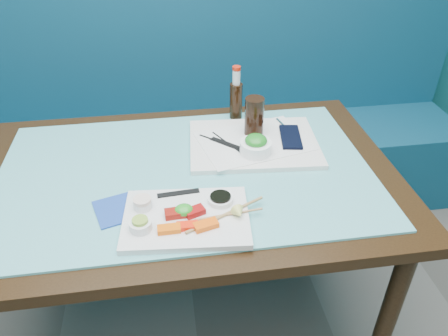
{
  "coord_description": "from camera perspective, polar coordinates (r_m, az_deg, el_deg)",
  "views": [
    {
      "loc": [
        -0.05,
        0.27,
        1.59
      ],
      "look_at": [
        0.12,
        1.39,
        0.8
      ],
      "focal_mm": 35.0,
      "sensor_mm": 36.0,
      "label": 1
    }
  ],
  "objects": [
    {
      "name": "seaweed_salad",
      "position": [
        1.48,
        4.21,
        3.62
      ],
      "size": [
        0.09,
        0.09,
        0.04
      ],
      "primitive_type": "ellipsoid",
      "rotation": [
        0.0,
        0.0,
        -0.23
      ],
      "color": "#1B781D",
      "rests_on": "seaweed_bowl"
    },
    {
      "name": "lemon_wedge",
      "position": [
        1.22,
        1.95,
        -5.86
      ],
      "size": [
        0.04,
        0.04,
        0.04
      ],
      "primitive_type": "cone",
      "rotation": [
        1.57,
        0.0,
        0.21
      ],
      "color": "#E0E06A",
      "rests_on": "sashimi_plate"
    },
    {
      "name": "navy_pouch",
      "position": [
        1.59,
        8.69,
        4.01
      ],
      "size": [
        0.1,
        0.17,
        0.01
      ],
      "primitive_type": "cube",
      "rotation": [
        0.0,
        0.0,
        -0.17
      ],
      "color": "black",
      "rests_on": "serving_tray"
    },
    {
      "name": "salmon_mid",
      "position": [
        1.2,
        -4.8,
        -7.56
      ],
      "size": [
        0.06,
        0.03,
        0.01
      ],
      "primitive_type": "cube",
      "rotation": [
        0.0,
        0.0,
        -0.03
      ],
      "color": "#FF250A",
      "rests_on": "sashimi_plate"
    },
    {
      "name": "ramekin_wasabi",
      "position": [
        1.21,
        -10.84,
        -7.37
      ],
      "size": [
        0.06,
        0.06,
        0.03
      ],
      "primitive_type": "cylinder",
      "rotation": [
        0.0,
        0.0,
        0.02
      ],
      "color": "white",
      "rests_on": "sashimi_plate"
    },
    {
      "name": "booth_bench",
      "position": [
        2.36,
        -6.13,
        3.63
      ],
      "size": [
        3.0,
        0.56,
        1.17
      ],
      "color": "navy",
      "rests_on": "ground"
    },
    {
      "name": "chopstick_sleeve",
      "position": [
        1.32,
        -5.98,
        -3.28
      ],
      "size": [
        0.13,
        0.03,
        0.0
      ],
      "primitive_type": "cube",
      "rotation": [
        0.0,
        0.0,
        0.07
      ],
      "color": "black",
      "rests_on": "sashimi_plate"
    },
    {
      "name": "tray_sleeve",
      "position": [
        1.54,
        0.53,
        3.08
      ],
      "size": [
        0.12,
        0.12,
        0.0
      ],
      "primitive_type": "cube",
      "rotation": [
        0.0,
        0.0,
        0.81
      ],
      "color": "black",
      "rests_on": "serving_tray"
    },
    {
      "name": "cola_bottle_neck",
      "position": [
        1.68,
        1.63,
        11.78
      ],
      "size": [
        0.04,
        0.04,
        0.06
      ],
      "primitive_type": "cylinder",
      "rotation": [
        0.0,
        0.0,
        0.33
      ],
      "color": "silver",
      "rests_on": "cola_bottle_body"
    },
    {
      "name": "blue_napkin",
      "position": [
        1.32,
        -13.57,
        -5.25
      ],
      "size": [
        0.16,
        0.16,
        0.01
      ],
      "primitive_type": "cube",
      "rotation": [
        0.0,
        0.0,
        0.29
      ],
      "color": "#1A3D93",
      "rests_on": "glass_top"
    },
    {
      "name": "salmon_left",
      "position": [
        1.19,
        -7.2,
        -7.91
      ],
      "size": [
        0.06,
        0.03,
        0.02
      ],
      "primitive_type": "cube",
      "rotation": [
        0.0,
        0.0,
        0.02
      ],
      "color": "#F45F09",
      "rests_on": "sashimi_plate"
    },
    {
      "name": "wooden_chopstick_a",
      "position": [
        1.23,
        0.2,
        -6.08
      ],
      "size": [
        0.24,
        0.13,
        0.01
      ],
      "primitive_type": "cylinder",
      "rotation": [
        1.57,
        0.0,
        -1.11
      ],
      "color": "#9A7A48",
      "rests_on": "sashimi_plate"
    },
    {
      "name": "seaweed_bowl",
      "position": [
        1.49,
        4.16,
        2.68
      ],
      "size": [
        0.13,
        0.13,
        0.04
      ],
      "primitive_type": "cylinder",
      "rotation": [
        0.0,
        0.0,
        0.24
      ],
      "color": "white",
      "rests_on": "serving_tray"
    },
    {
      "name": "tuna_right",
      "position": [
        1.24,
        -3.85,
        -5.69
      ],
      "size": [
        0.06,
        0.05,
        0.02
      ],
      "primitive_type": "cube",
      "rotation": [
        0.0,
        0.0,
        0.36
      ],
      "color": "maroon",
      "rests_on": "sashimi_plate"
    },
    {
      "name": "dining_table",
      "position": [
        1.5,
        -4.85,
        -3.28
      ],
      "size": [
        1.4,
        0.9,
        0.75
      ],
      "color": "black",
      "rests_on": "ground"
    },
    {
      "name": "wooden_chopstick_b",
      "position": [
        1.23,
        0.66,
        -6.07
      ],
      "size": [
        0.2,
        0.03,
        0.01
      ],
      "primitive_type": "cylinder",
      "rotation": [
        1.57,
        0.0,
        -1.47
      ],
      "color": "#A4784D",
      "rests_on": "sashimi_plate"
    },
    {
      "name": "black_chopstick_a",
      "position": [
        1.54,
        0.38,
        3.11
      ],
      "size": [
        0.18,
        0.16,
        0.01
      ],
      "primitive_type": "cylinder",
      "rotation": [
        1.57,
        0.0,
        0.84
      ],
      "color": "black",
      "rests_on": "serving_tray"
    },
    {
      "name": "soy_fill",
      "position": [
        1.27,
        -0.47,
        -3.74
      ],
      "size": [
        0.08,
        0.08,
        0.01
      ],
      "primitive_type": "cylinder",
      "rotation": [
        0.0,
        0.0,
        -0.29
      ],
      "color": "black",
      "rests_on": "soy_dish"
    },
    {
      "name": "paper_placemat",
      "position": [
        1.57,
        3.92,
        3.51
      ],
      "size": [
        0.42,
        0.34,
        0.0
      ],
      "primitive_type": "cube",
      "rotation": [
        0.0,
        0.0,
        0.22
      ],
      "color": "silver",
      "rests_on": "serving_tray"
    },
    {
      "name": "cola_glass",
      "position": [
        1.58,
        3.97,
        6.73
      ],
      "size": [
        0.08,
        0.08,
        0.14
      ],
      "primitive_type": "cylinder",
      "rotation": [
        0.0,
        0.0,
        -0.25
      ],
      "color": "black",
      "rests_on": "serving_tray"
    },
    {
      "name": "sashimi_plate",
      "position": [
        1.25,
        -4.95,
        -6.57
      ],
      "size": [
        0.37,
        0.28,
        0.02
      ],
      "primitive_type": "cube",
      "rotation": [
        0.0,
        0.0,
        -0.09
      ],
      "color": "silver",
      "rests_on": "glass_top"
    },
    {
      "name": "ginger_fill",
      "position": [
        1.27,
        -10.66,
        -4.15
      ],
      "size": [
        0.05,
        0.05,
        0.01
      ],
      "primitive_type": "cylinder",
      "rotation": [
        0.0,
        0.0,
        -0.05
      ],
      "color": "beige",
      "rests_on": "ramekin_ginger"
    },
    {
      "name": "black_chopstick_b",
      "position": [
        1.54,
        0.68,
        3.12
      ],
      "size": [
        0.1,
        0.18,
        0.01
      ],
      "primitive_type": "cylinder",
      "rotation": [
        1.57,
        0.0,
        0.47
      ],
      "color": "black",
      "rests_on": "serving_tray"
    },
    {
      "name": "soy_dish",
      "position": [
        1.28,
        -0.46,
        -4.11
      ],
      "size": [
        0.08,
        0.08,
        0.02
      ],
      "primitive_type": "cylinder",
      "rotation": [
        0.0,
        0.0,
        -0.01
      ],
      "color": "white",
      "rests_on": "sashimi_plate"
    },
    {
      "name": "glass_top",
      "position": [
        1.45,
        -5.02,
        -0.55
      ],
      "size": [
        1.22,
        0.76,
        0.01
      ],
      "primitive_type": "cube",
      "color": "#58ABB0",
      "rests_on": "dining_table"
    },
    {
      "name": "fork",
      "position": [
        1.68,
        7.52,
        5.78
      ],
      "size": [
        0.03,
        0.08,
        0.01
      ],
      "primitive_type": "cylinder",
      "rotation": [
        1.57,
        0.0,
        0.22
      ],
      "color": "silver",
      "rests_on": "serving_tray"
    },
    {
      "name": "serving_tray",
      "position": [
        1.57,
        3.9,
        3.21
      ],
      "size": [
        0.48,
        0.38,
        0.02
      ],
      "primitive_type": "cube",
      "rotation": [
        0.0,
        0.0,
        -0.08
      ],
      "color": "silver",
      "rests_on": "glass_top"
    },
    {
      "name": "ramekin_ginger",
      "position": [
        1.28,
        -10.58,
        -4.73
      ],
      "size": [
        0.06,
        0.06,
        0.02
      ],
      "primitive_type": "cylinder",
      "rotation": [
        0.0,
        0.0,
        0.06
      ],
      "color": "white",
      "rests_on": "sashimi_plate"
    },
    {
      "name": "salmon_right",
      "position": [
        1.2,
        -2.38,
        -7.47
      ],
      "size": [
        0.07,
        0.05,
        0.02
      ],
      "primitive_type": "cube",
      "rotation": [
        0.0,
        0.0,
        0.27
      ],
      "color": "#F75709",
      "rests_on": "sashimi_plate"
    },
    {
      "name": "cola_bottle_cap",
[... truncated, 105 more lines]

